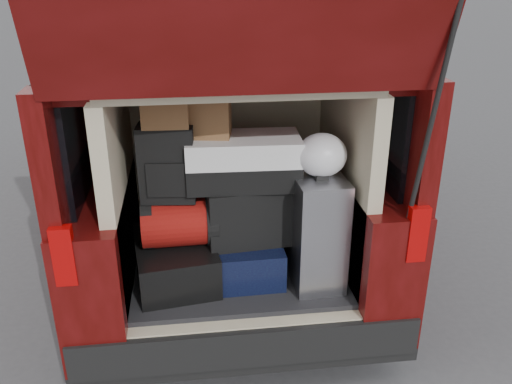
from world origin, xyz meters
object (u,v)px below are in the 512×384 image
at_px(black_hardshell, 175,259).
at_px(twotone_duffel, 243,161).
at_px(silver_roller, 315,228).
at_px(backpack, 167,163).
at_px(red_duffel, 180,222).
at_px(navy_hardshell, 243,255).
at_px(black_soft_case, 248,212).

height_order(black_hardshell, twotone_duffel, twotone_duffel).
bearing_deg(twotone_duffel, silver_roller, -13.67).
bearing_deg(black_hardshell, silver_roller, -15.13).
height_order(silver_roller, backpack, backpack).
height_order(black_hardshell, red_duffel, red_duffel).
xyz_separation_m(black_hardshell, navy_hardshell, (0.40, 0.01, -0.01)).
height_order(black_hardshell, navy_hardshell, black_hardshell).
bearing_deg(silver_roller, navy_hardshell, 161.35).
bearing_deg(black_hardshell, backpack, -171.25).
relative_size(silver_roller, backpack, 1.55).
height_order(black_hardshell, silver_roller, silver_roller).
bearing_deg(silver_roller, black_soft_case, 162.04).
bearing_deg(black_hardshell, twotone_duffel, -6.28).
distance_m(black_soft_case, backpack, 0.55).
distance_m(black_soft_case, twotone_duffel, 0.31).
bearing_deg(red_duffel, black_soft_case, 2.21).
height_order(black_hardshell, backpack, backpack).
relative_size(silver_roller, red_duffel, 1.57).
bearing_deg(black_soft_case, navy_hardshell, 150.67).
bearing_deg(navy_hardshell, backpack, -178.94).
height_order(silver_roller, twotone_duffel, twotone_duffel).
distance_m(navy_hardshell, twotone_duffel, 0.60).
height_order(navy_hardshell, black_soft_case, black_soft_case).
bearing_deg(black_soft_case, black_hardshell, 174.74).
relative_size(black_hardshell, red_duffel, 1.44).
bearing_deg(black_hardshell, red_duffel, -41.52).
xyz_separation_m(red_duffel, backpack, (-0.05, 0.03, 0.35)).
bearing_deg(silver_roller, black_hardshell, 170.22).
bearing_deg(black_soft_case, backpack, 174.92).
bearing_deg(backpack, twotone_duffel, 7.41).
relative_size(navy_hardshell, silver_roller, 0.79).
xyz_separation_m(black_hardshell, silver_roller, (0.80, -0.10, 0.21)).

